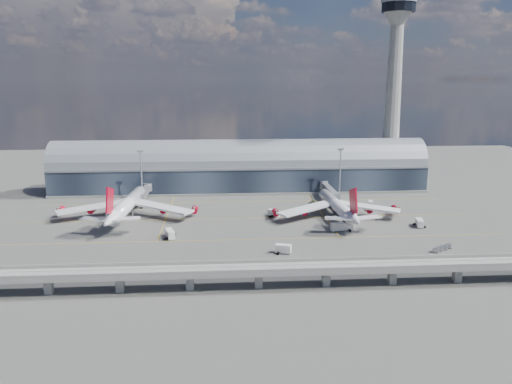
{
  "coord_description": "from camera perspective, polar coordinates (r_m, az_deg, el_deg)",
  "views": [
    {
      "loc": [
        -10.36,
        -191.22,
        59.71
      ],
      "look_at": [
        3.83,
        10.0,
        14.0
      ],
      "focal_mm": 35.0,
      "sensor_mm": 36.0,
      "label": 1
    }
  ],
  "objects": [
    {
      "name": "service_truck_4",
      "position": [
        246.45,
        12.95,
        -1.28
      ],
      "size": [
        2.8,
        4.69,
        2.56
      ],
      "rotation": [
        0.0,
        0.0,
        -0.18
      ],
      "color": "silver",
      "rests_on": "ground"
    },
    {
      "name": "control_tower",
      "position": [
        290.44,
        15.41,
        10.73
      ],
      "size": [
        19.0,
        19.0,
        103.0
      ],
      "color": "gray",
      "rests_on": "ground"
    },
    {
      "name": "floodlight_mast_right",
      "position": [
        257.66,
        9.59,
        2.29
      ],
      "size": [
        3.0,
        0.7,
        25.7
      ],
      "color": "gray",
      "rests_on": "ground"
    },
    {
      "name": "airliner_right",
      "position": [
        221.78,
        9.29,
        -1.7
      ],
      "size": [
        57.4,
        59.99,
        19.04
      ],
      "rotation": [
        0.0,
        0.0,
        0.04
      ],
      "color": "white",
      "rests_on": "ground"
    },
    {
      "name": "ground",
      "position": [
        200.59,
        -0.89,
        -4.55
      ],
      "size": [
        500.0,
        500.0,
        0.0
      ],
      "primitive_type": "plane",
      "color": "#474744",
      "rests_on": "ground"
    },
    {
      "name": "jet_bridge_right",
      "position": [
        254.26,
        8.33,
        0.25
      ],
      "size": [
        4.4,
        32.0,
        7.25
      ],
      "color": "gray",
      "rests_on": "ground"
    },
    {
      "name": "service_truck_5",
      "position": [
        222.28,
        2.04,
        -2.43
      ],
      "size": [
        5.44,
        6.19,
        2.9
      ],
      "rotation": [
        0.0,
        0.0,
        0.64
      ],
      "color": "silver",
      "rests_on": "ground"
    },
    {
      "name": "cargo_train_1",
      "position": [
        173.78,
        17.15,
        -7.65
      ],
      "size": [
        6.76,
        3.14,
        1.48
      ],
      "rotation": [
        0.0,
        0.0,
        1.3
      ],
      "color": "gray",
      "rests_on": "ground"
    },
    {
      "name": "taxi_lines",
      "position": [
        221.77,
        -1.21,
        -2.85
      ],
      "size": [
        200.0,
        80.12,
        0.01
      ],
      "color": "gold",
      "rests_on": "ground"
    },
    {
      "name": "airliner_left",
      "position": [
        225.46,
        -14.6,
        -1.51
      ],
      "size": [
        62.33,
        65.5,
        19.95
      ],
      "rotation": [
        0.0,
        0.0,
        -0.06
      ],
      "color": "white",
      "rests_on": "ground"
    },
    {
      "name": "floodlight_mast_left",
      "position": [
        253.61,
        -12.96,
        1.97
      ],
      "size": [
        3.0,
        0.7,
        25.7
      ],
      "color": "gray",
      "rests_on": "ground"
    },
    {
      "name": "service_truck_3",
      "position": [
        217.66,
        18.19,
        -3.38
      ],
      "size": [
        3.81,
        6.83,
        3.11
      ],
      "rotation": [
        0.0,
        0.0,
        -0.22
      ],
      "color": "silver",
      "rests_on": "ground"
    },
    {
      "name": "guideway",
      "position": [
        147.05,
        0.3,
        -8.95
      ],
      "size": [
        220.0,
        8.5,
        7.2
      ],
      "color": "gray",
      "rests_on": "ground"
    },
    {
      "name": "service_truck_2",
      "position": [
        204.16,
        9.78,
        -3.93
      ],
      "size": [
        9.29,
        4.03,
        3.26
      ],
      "rotation": [
        0.0,
        0.0,
        1.74
      ],
      "color": "silver",
      "rests_on": "ground"
    },
    {
      "name": "jet_bridge_left",
      "position": [
        253.24,
        -12.6,
        0.02
      ],
      "size": [
        4.4,
        28.0,
        7.25
      ],
      "color": "gray",
      "rests_on": "ground"
    },
    {
      "name": "terminal",
      "position": [
        273.71,
        -1.8,
        2.58
      ],
      "size": [
        200.0,
        30.0,
        28.0
      ],
      "color": "#1E2532",
      "rests_on": "ground"
    },
    {
      "name": "service_truck_1",
      "position": [
        176.14,
        3.14,
        -6.51
      ],
      "size": [
        6.04,
        4.18,
        3.2
      ],
      "rotation": [
        0.0,
        0.0,
        1.24
      ],
      "color": "silver",
      "rests_on": "ground"
    },
    {
      "name": "cargo_train_2",
      "position": [
        191.0,
        20.52,
        -6.02
      ],
      "size": [
        9.36,
        6.6,
        1.67
      ],
      "rotation": [
        0.0,
        0.0,
        1.02
      ],
      "color": "gray",
      "rests_on": "ground"
    },
    {
      "name": "service_truck_0",
      "position": [
        195.22,
        -9.81,
        -4.73
      ],
      "size": [
        4.68,
        8.07,
        3.17
      ],
      "rotation": [
        0.0,
        0.0,
        0.3
      ],
      "color": "silver",
      "rests_on": "ground"
    },
    {
      "name": "cargo_train_0",
      "position": [
        163.12,
        -10.53,
        -8.63
      ],
      "size": [
        6.98,
        2.15,
        1.54
      ],
      "rotation": [
        0.0,
        0.0,
        1.67
      ],
      "color": "gray",
      "rests_on": "ground"
    }
  ]
}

